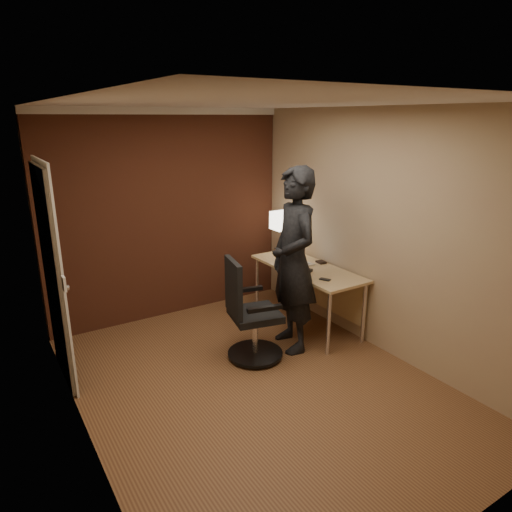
{
  "coord_description": "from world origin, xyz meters",
  "views": [
    {
      "loc": [
        -2.01,
        -3.16,
        2.39
      ],
      "look_at": [
        0.35,
        0.55,
        1.05
      ],
      "focal_mm": 32.0,
      "sensor_mm": 36.0,
      "label": 1
    }
  ],
  "objects_px": {
    "person": "(294,261)",
    "desk": "(312,276)",
    "phone": "(325,279)",
    "mouse": "(308,270)",
    "office_chair": "(249,317)",
    "wallet": "(321,262)",
    "laptop": "(295,259)",
    "desk_lamp": "(281,221)"
  },
  "relations": [
    {
      "from": "desk",
      "to": "phone",
      "type": "bearing_deg",
      "value": -112.8
    },
    {
      "from": "phone",
      "to": "person",
      "type": "height_order",
      "value": "person"
    },
    {
      "from": "desk",
      "to": "mouse",
      "type": "distance_m",
      "value": 0.26
    },
    {
      "from": "laptop",
      "to": "person",
      "type": "bearing_deg",
      "value": -128.46
    },
    {
      "from": "phone",
      "to": "office_chair",
      "type": "xyz_separation_m",
      "value": [
        -0.88,
        0.13,
        -0.27
      ]
    },
    {
      "from": "laptop",
      "to": "mouse",
      "type": "distance_m",
      "value": 0.29
    },
    {
      "from": "phone",
      "to": "mouse",
      "type": "bearing_deg",
      "value": 62.29
    },
    {
      "from": "laptop",
      "to": "phone",
      "type": "distance_m",
      "value": 0.6
    },
    {
      "from": "desk_lamp",
      "to": "mouse",
      "type": "bearing_deg",
      "value": -102.2
    },
    {
      "from": "person",
      "to": "desk",
      "type": "bearing_deg",
      "value": 134.79
    },
    {
      "from": "laptop",
      "to": "office_chair",
      "type": "relative_size",
      "value": 0.34
    },
    {
      "from": "laptop",
      "to": "office_chair",
      "type": "height_order",
      "value": "office_chair"
    },
    {
      "from": "phone",
      "to": "office_chair",
      "type": "distance_m",
      "value": 0.92
    },
    {
      "from": "phone",
      "to": "wallet",
      "type": "relative_size",
      "value": 1.05
    },
    {
      "from": "office_chair",
      "to": "person",
      "type": "relative_size",
      "value": 0.54
    },
    {
      "from": "wallet",
      "to": "person",
      "type": "bearing_deg",
      "value": -152.17
    },
    {
      "from": "laptop",
      "to": "office_chair",
      "type": "distance_m",
      "value": 1.09
    },
    {
      "from": "desk_lamp",
      "to": "phone",
      "type": "height_order",
      "value": "desk_lamp"
    },
    {
      "from": "laptop",
      "to": "mouse",
      "type": "xyz_separation_m",
      "value": [
        -0.03,
        -0.28,
        -0.05
      ]
    },
    {
      "from": "desk",
      "to": "laptop",
      "type": "bearing_deg",
      "value": 132.87
    },
    {
      "from": "desk",
      "to": "person",
      "type": "height_order",
      "value": "person"
    },
    {
      "from": "desk",
      "to": "person",
      "type": "xyz_separation_m",
      "value": [
        -0.53,
        -0.33,
        0.37
      ]
    },
    {
      "from": "desk",
      "to": "person",
      "type": "bearing_deg",
      "value": -147.7
    },
    {
      "from": "mouse",
      "to": "phone",
      "type": "relative_size",
      "value": 0.87
    },
    {
      "from": "mouse",
      "to": "person",
      "type": "relative_size",
      "value": 0.05
    },
    {
      "from": "wallet",
      "to": "person",
      "type": "xyz_separation_m",
      "value": [
        -0.69,
        -0.36,
        0.23
      ]
    },
    {
      "from": "phone",
      "to": "person",
      "type": "relative_size",
      "value": 0.06
    },
    {
      "from": "desk_lamp",
      "to": "laptop",
      "type": "height_order",
      "value": "desk_lamp"
    },
    {
      "from": "laptop",
      "to": "desk_lamp",
      "type": "bearing_deg",
      "value": 73.92
    },
    {
      "from": "desk",
      "to": "desk_lamp",
      "type": "relative_size",
      "value": 2.8
    },
    {
      "from": "laptop",
      "to": "desk",
      "type": "bearing_deg",
      "value": -47.13
    },
    {
      "from": "laptop",
      "to": "mouse",
      "type": "relative_size",
      "value": 3.59
    },
    {
      "from": "wallet",
      "to": "desk",
      "type": "bearing_deg",
      "value": -169.49
    },
    {
      "from": "desk_lamp",
      "to": "laptop",
      "type": "xyz_separation_m",
      "value": [
        -0.13,
        -0.47,
        -0.35
      ]
    },
    {
      "from": "desk",
      "to": "phone",
      "type": "height_order",
      "value": "phone"
    },
    {
      "from": "desk",
      "to": "desk_lamp",
      "type": "bearing_deg",
      "value": 90.68
    },
    {
      "from": "desk",
      "to": "phone",
      "type": "distance_m",
      "value": 0.5
    },
    {
      "from": "desk",
      "to": "mouse",
      "type": "bearing_deg",
      "value": -142.91
    },
    {
      "from": "desk_lamp",
      "to": "office_chair",
      "type": "relative_size",
      "value": 0.51
    },
    {
      "from": "laptop",
      "to": "office_chair",
      "type": "xyz_separation_m",
      "value": [
        -0.92,
        -0.47,
        -0.33
      ]
    },
    {
      "from": "mouse",
      "to": "office_chair",
      "type": "height_order",
      "value": "office_chair"
    },
    {
      "from": "phone",
      "to": "desk_lamp",
      "type": "bearing_deg",
      "value": 56.13
    }
  ]
}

